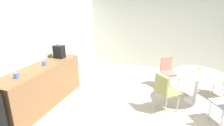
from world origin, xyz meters
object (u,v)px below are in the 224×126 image
at_px(mug_red, 44,63).
at_px(chair_coral, 168,69).
at_px(mug_green, 62,56).
at_px(mug_white, 16,76).
at_px(chair_olive, 165,89).
at_px(coffee_maker, 59,52).
at_px(round_table, 198,79).
at_px(fruit_bowl, 198,70).

bearing_deg(mug_red, chair_coral, -55.86).
height_order(mug_green, mug_red, same).
height_order(chair_coral, mug_white, mug_white).
xyz_separation_m(chair_olive, coffee_maker, (0.17, 2.59, 0.54)).
xyz_separation_m(round_table, chair_coral, (0.67, 0.65, -0.06)).
bearing_deg(chair_olive, mug_white, 115.29).
distance_m(round_table, mug_red, 3.43).
relative_size(mug_white, coffee_maker, 0.40).
bearing_deg(fruit_bowl, mug_red, 109.39).
bearing_deg(mug_red, mug_white, 179.19).
xyz_separation_m(round_table, chair_olive, (-0.63, 0.68, -0.06)).
relative_size(mug_green, coffee_maker, 0.40).
bearing_deg(mug_white, mug_red, -0.81).
bearing_deg(round_table, coffee_maker, 98.13).
height_order(round_table, mug_green, mug_green).
height_order(chair_coral, mug_green, mug_green).
bearing_deg(round_table, mug_red, 108.59).
height_order(chair_coral, chair_olive, same).
distance_m(mug_green, mug_red, 0.67).
xyz_separation_m(round_table, coffee_maker, (-0.47, 3.27, 0.48)).
bearing_deg(round_table, fruit_bowl, 3.80).
relative_size(round_table, fruit_bowl, 4.52).
bearing_deg(fruit_bowl, chair_olive, 135.30).
relative_size(round_table, chair_coral, 1.23).
bearing_deg(chair_olive, round_table, -46.99).
relative_size(round_table, mug_red, 7.93).
bearing_deg(round_table, mug_white, 119.63).
distance_m(fruit_bowl, mug_red, 3.43).
bearing_deg(round_table, chair_coral, 44.25).
distance_m(round_table, fruit_bowl, 0.20).
relative_size(fruit_bowl, mug_green, 1.75).
bearing_deg(chair_olive, fruit_bowl, -44.70).
xyz_separation_m(mug_white, mug_red, (0.76, -0.01, 0.00)).
xyz_separation_m(mug_white, coffee_maker, (1.38, 0.03, 0.11)).
bearing_deg(mug_white, coffee_maker, 1.07).
height_order(mug_white, mug_green, same).
relative_size(fruit_bowl, mug_red, 1.75).
height_order(round_table, fruit_bowl, fruit_bowl).
height_order(chair_olive, mug_red, mug_red).
bearing_deg(coffee_maker, mug_green, -38.75).
relative_size(chair_coral, chair_olive, 1.00).
xyz_separation_m(fruit_bowl, mug_green, (-0.47, 3.23, 0.17)).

